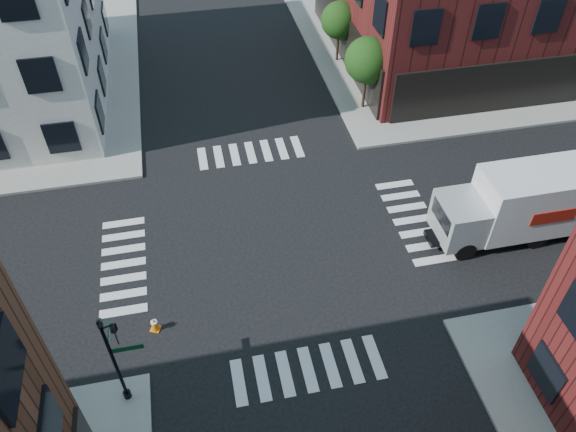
# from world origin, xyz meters

# --- Properties ---
(ground) EXTENTS (120.00, 120.00, 0.00)m
(ground) POSITION_xyz_m (0.00, 0.00, 0.00)
(ground) COLOR black
(ground) RESTS_ON ground
(sidewalk_ne) EXTENTS (30.00, 30.00, 0.15)m
(sidewalk_ne) POSITION_xyz_m (21.00, 21.00, 0.07)
(sidewalk_ne) COLOR gray
(sidewalk_ne) RESTS_ON ground
(tree_near) EXTENTS (2.69, 2.69, 4.49)m
(tree_near) POSITION_xyz_m (7.56, 9.98, 3.16)
(tree_near) COLOR black
(tree_near) RESTS_ON ground
(tree_far) EXTENTS (2.43, 2.43, 4.07)m
(tree_far) POSITION_xyz_m (7.56, 15.98, 2.87)
(tree_far) COLOR black
(tree_far) RESTS_ON ground
(signal_pole) EXTENTS (1.29, 1.24, 4.60)m
(signal_pole) POSITION_xyz_m (-6.72, -6.68, 2.86)
(signal_pole) COLOR black
(signal_pole) RESTS_ON ground
(box_truck) EXTENTS (8.03, 2.56, 3.62)m
(box_truck) POSITION_xyz_m (11.40, -1.80, 1.88)
(box_truck) COLOR silver
(box_truck) RESTS_ON ground
(traffic_cone) EXTENTS (0.51, 0.51, 0.71)m
(traffic_cone) POSITION_xyz_m (-5.70, -3.89, 0.34)
(traffic_cone) COLOR orange
(traffic_cone) RESTS_ON ground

